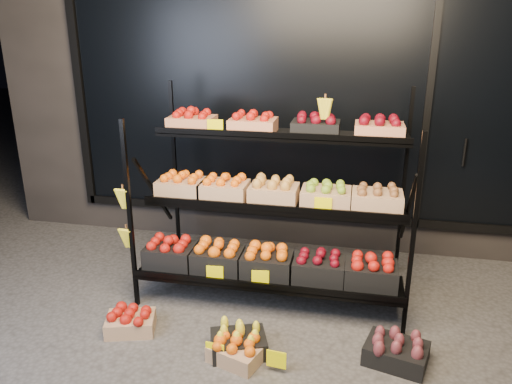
% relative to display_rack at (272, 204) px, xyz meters
% --- Properties ---
extents(ground, '(24.00, 24.00, 0.00)m').
position_rel_display_rack_xyz_m(ground, '(0.01, -0.60, -0.79)').
color(ground, '#514F4C').
rests_on(ground, ground).
extents(building, '(6.00, 2.08, 3.50)m').
position_rel_display_rack_xyz_m(building, '(0.01, 1.99, 0.96)').
color(building, '#2D2826').
rests_on(building, ground).
extents(display_rack, '(2.18, 1.02, 1.71)m').
position_rel_display_rack_xyz_m(display_rack, '(0.00, 0.00, 0.00)').
color(display_rack, black).
rests_on(display_rack, ground).
extents(tag_floor_a, '(0.13, 0.01, 0.12)m').
position_rel_display_rack_xyz_m(tag_floor_a, '(-0.20, -1.00, -0.73)').
color(tag_floor_a, '#EBDC00').
rests_on(tag_floor_a, ground).
extents(tag_floor_b, '(0.13, 0.01, 0.12)m').
position_rel_display_rack_xyz_m(tag_floor_b, '(0.21, -1.00, -0.73)').
color(tag_floor_b, '#EBDC00').
rests_on(tag_floor_b, ground).
extents(floor_crate_left, '(0.40, 0.34, 0.18)m').
position_rel_display_rack_xyz_m(floor_crate_left, '(-0.91, -0.76, -0.70)').
color(floor_crate_left, tan).
rests_on(floor_crate_left, ground).
extents(floor_crate_midleft, '(0.44, 0.38, 0.19)m').
position_rel_display_rack_xyz_m(floor_crate_midleft, '(-0.08, -0.84, -0.70)').
color(floor_crate_midleft, black).
rests_on(floor_crate_midleft, ground).
extents(floor_crate_midright, '(0.40, 0.34, 0.18)m').
position_rel_display_rack_xyz_m(floor_crate_midright, '(-0.07, -0.93, -0.70)').
color(floor_crate_midright, tan).
rests_on(floor_crate_midright, ground).
extents(floor_crate_right, '(0.46, 0.38, 0.20)m').
position_rel_display_rack_xyz_m(floor_crate_right, '(0.97, -0.73, -0.69)').
color(floor_crate_right, black).
rests_on(floor_crate_right, ground).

